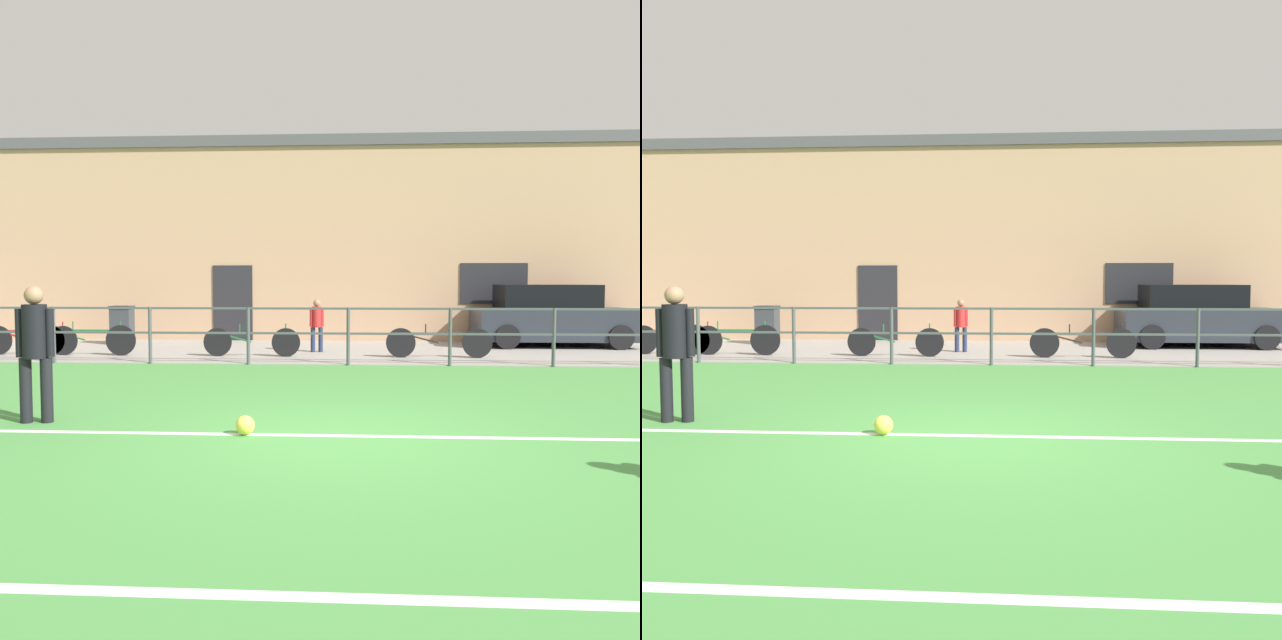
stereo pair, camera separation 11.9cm
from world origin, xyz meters
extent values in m
cube|color=#478C42|center=(0.00, 0.00, -0.02)|extent=(60.00, 44.00, 0.04)
cube|color=white|center=(0.00, 0.17, 0.00)|extent=(36.00, 0.11, 0.00)
cube|color=white|center=(0.00, -3.40, 0.00)|extent=(36.00, 0.11, 0.00)
cube|color=gray|center=(0.00, 8.50, 0.01)|extent=(48.00, 5.00, 0.02)
cylinder|color=#474C51|center=(-6.00, 6.00, 0.57)|extent=(0.07, 0.07, 1.15)
cylinder|color=#474C51|center=(-4.00, 6.00, 0.57)|extent=(0.07, 0.07, 1.15)
cylinder|color=#474C51|center=(-2.00, 6.00, 0.57)|extent=(0.07, 0.07, 1.15)
cylinder|color=#474C51|center=(0.00, 6.00, 0.57)|extent=(0.07, 0.07, 1.15)
cylinder|color=#474C51|center=(2.00, 6.00, 0.57)|extent=(0.07, 0.07, 1.15)
cylinder|color=#474C51|center=(4.00, 6.00, 0.57)|extent=(0.07, 0.07, 1.15)
cube|color=#474C51|center=(0.00, 6.00, 1.13)|extent=(36.00, 0.04, 0.04)
cube|color=#474C51|center=(0.00, 6.00, 0.63)|extent=(36.00, 0.04, 0.04)
cube|color=tan|center=(0.00, 12.20, 2.67)|extent=(28.00, 2.40, 5.35)
cube|color=#232328|center=(-3.29, 10.98, 1.05)|extent=(1.10, 0.04, 2.10)
cube|color=#232328|center=(3.86, 10.98, 1.61)|extent=(1.80, 0.04, 1.10)
cube|color=#4C4C51|center=(0.00, 12.20, 5.50)|extent=(28.00, 2.56, 0.30)
cylinder|color=black|center=(-3.73, 0.61, 0.38)|extent=(0.14, 0.14, 0.77)
cylinder|color=black|center=(-3.49, 0.64, 0.38)|extent=(0.14, 0.14, 0.77)
cylinder|color=black|center=(-3.61, 0.62, 1.09)|extent=(0.28, 0.28, 0.63)
sphere|color=#A37556|center=(-3.61, 0.62, 1.51)|extent=(0.22, 0.22, 0.22)
cylinder|color=black|center=(-3.78, 0.60, 1.07)|extent=(0.10, 0.10, 0.57)
cylinder|color=black|center=(-3.44, 0.65, 1.07)|extent=(0.10, 0.10, 0.57)
sphere|color=#E5E04C|center=(-1.03, 0.15, 0.11)|extent=(0.21, 0.21, 0.21)
cylinder|color=#232D4C|center=(-0.68, 8.19, 0.31)|extent=(0.11, 0.11, 0.58)
cylinder|color=#232D4C|center=(-0.85, 8.16, 0.31)|extent=(0.11, 0.11, 0.58)
cylinder|color=red|center=(-0.76, 8.18, 0.84)|extent=(0.21, 0.21, 0.48)
sphere|color=#A37556|center=(-0.76, 8.18, 1.16)|extent=(0.16, 0.16, 0.16)
cylinder|color=red|center=(-0.64, 8.19, 0.83)|extent=(0.08, 0.08, 0.43)
cylinder|color=red|center=(-0.89, 8.16, 0.83)|extent=(0.08, 0.08, 0.43)
cube|color=#282D38|center=(5.15, 9.93, 0.58)|extent=(3.94, 1.79, 0.79)
cube|color=black|center=(4.95, 9.93, 1.28)|extent=(2.37, 1.50, 0.60)
cylinder|color=black|center=(3.81, 9.07, 0.32)|extent=(0.60, 0.18, 0.60)
cylinder|color=black|center=(6.49, 9.07, 0.32)|extent=(0.60, 0.18, 0.60)
cylinder|color=black|center=(3.81, 10.79, 0.32)|extent=(0.60, 0.18, 0.60)
cylinder|color=black|center=(6.49, 10.79, 0.32)|extent=(0.60, 0.18, 0.60)
cylinder|color=black|center=(-2.89, 7.20, 0.33)|extent=(0.63, 0.04, 0.63)
cylinder|color=black|center=(-1.38, 7.20, 0.33)|extent=(0.63, 0.04, 0.63)
cube|color=#1E6633|center=(-2.13, 7.20, 0.54)|extent=(1.18, 0.04, 0.04)
cube|color=#1E6633|center=(-2.51, 7.20, 0.43)|extent=(0.74, 0.03, 0.23)
cylinder|color=#1E6633|center=(-2.40, 7.20, 0.64)|extent=(0.03, 0.03, 0.20)
cylinder|color=#1E6633|center=(-1.38, 7.20, 0.61)|extent=(0.03, 0.03, 0.28)
cylinder|color=black|center=(-7.88, 7.20, 0.35)|extent=(0.65, 0.04, 0.65)
cylinder|color=black|center=(-6.37, 7.20, 0.35)|extent=(0.65, 0.04, 0.65)
cube|color=maroon|center=(-7.12, 7.20, 0.56)|extent=(1.17, 0.04, 0.04)
cube|color=maroon|center=(-7.50, 7.20, 0.45)|extent=(0.73, 0.03, 0.24)
cylinder|color=maroon|center=(-7.39, 7.20, 0.66)|extent=(0.03, 0.03, 0.20)
cylinder|color=maroon|center=(-6.37, 7.20, 0.63)|extent=(0.03, 0.03, 0.28)
cylinder|color=black|center=(1.12, 7.20, 0.34)|extent=(0.64, 0.04, 0.64)
cylinder|color=black|center=(2.75, 7.20, 0.34)|extent=(0.64, 0.04, 0.64)
cube|color=black|center=(1.93, 7.20, 0.55)|extent=(1.27, 0.04, 0.04)
cube|color=black|center=(1.53, 7.20, 0.44)|extent=(0.80, 0.03, 0.23)
cylinder|color=black|center=(1.65, 7.20, 0.65)|extent=(0.03, 0.03, 0.20)
cylinder|color=black|center=(2.75, 7.20, 0.62)|extent=(0.03, 0.03, 0.28)
cylinder|color=black|center=(-6.66, 7.20, 0.36)|extent=(0.68, 0.04, 0.68)
cylinder|color=black|center=(-5.06, 7.20, 0.36)|extent=(0.68, 0.04, 0.68)
cube|color=#1E6633|center=(-5.86, 7.20, 0.58)|extent=(1.25, 0.04, 0.04)
cube|color=#1E6633|center=(-6.26, 7.20, 0.47)|extent=(0.78, 0.03, 0.24)
cylinder|color=#1E6633|center=(-6.14, 7.20, 0.68)|extent=(0.03, 0.03, 0.20)
cylinder|color=#1E6633|center=(-5.06, 7.20, 0.65)|extent=(0.03, 0.03, 0.28)
cube|color=#33383D|center=(-5.96, 9.71, 0.48)|extent=(0.52, 0.44, 0.92)
cube|color=#282C30|center=(-5.96, 9.71, 0.98)|extent=(0.55, 0.47, 0.08)
camera|label=1|loc=(0.19, -6.72, 1.68)|focal=36.15mm
camera|label=2|loc=(0.31, -6.71, 1.68)|focal=36.15mm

